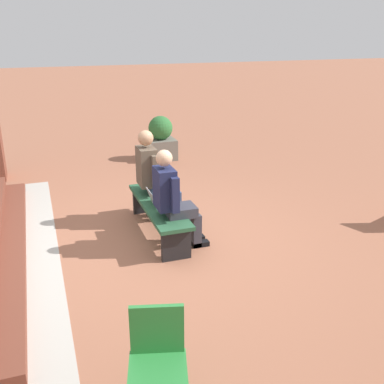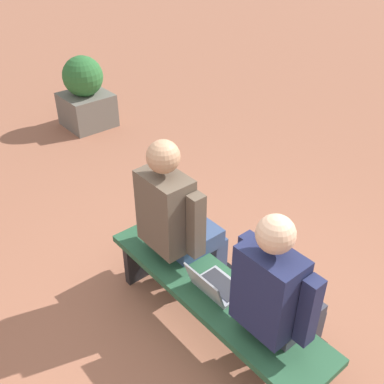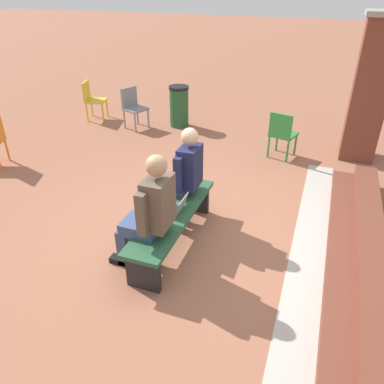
{
  "view_description": "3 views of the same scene",
  "coord_description": "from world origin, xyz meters",
  "px_view_note": "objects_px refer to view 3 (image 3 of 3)",
  "views": [
    {
      "loc": [
        -5.33,
        1.3,
        2.72
      ],
      "look_at": [
        -0.07,
        -0.56,
        0.66
      ],
      "focal_mm": 42.0,
      "sensor_mm": 36.0,
      "label": 1
    },
    {
      "loc": [
        -1.33,
        1.3,
        2.63
      ],
      "look_at": [
        0.58,
        -0.3,
        0.97
      ],
      "focal_mm": 42.0,
      "sensor_mm": 36.0,
      "label": 2
    },
    {
      "loc": [
        3.57,
        1.3,
        2.84
      ],
      "look_at": [
        0.52,
        0.18,
        0.97
      ],
      "focal_mm": 35.0,
      "sensor_mm": 36.0,
      "label": 3
    }
  ],
  "objects_px": {
    "person_student": "(182,174)",
    "plastic_chair_near_bench_right": "(92,98)",
    "plastic_chair_mid_courtyard": "(133,105)",
    "litter_bin": "(179,106)",
    "laptop": "(174,208)",
    "plastic_chair_far_right": "(282,132)",
    "person_adult": "(149,211)",
    "bench": "(173,219)"
  },
  "relations": [
    {
      "from": "person_student",
      "to": "person_adult",
      "type": "xyz_separation_m",
      "value": [
        0.92,
        -0.0,
        0.02
      ]
    },
    {
      "from": "person_adult",
      "to": "plastic_chair_far_right",
      "type": "relative_size",
      "value": 1.64
    },
    {
      "from": "litter_bin",
      "to": "bench",
      "type": "bearing_deg",
      "value": 20.77
    },
    {
      "from": "laptop",
      "to": "person_student",
      "type": "bearing_deg",
      "value": -170.17
    },
    {
      "from": "person_student",
      "to": "plastic_chair_near_bench_right",
      "type": "relative_size",
      "value": 1.58
    },
    {
      "from": "plastic_chair_mid_courtyard",
      "to": "litter_bin",
      "type": "distance_m",
      "value": 0.97
    },
    {
      "from": "plastic_chair_far_right",
      "to": "person_student",
      "type": "bearing_deg",
      "value": -19.65
    },
    {
      "from": "plastic_chair_far_right",
      "to": "plastic_chair_near_bench_right",
      "type": "relative_size",
      "value": 1.0
    },
    {
      "from": "bench",
      "to": "litter_bin",
      "type": "xyz_separation_m",
      "value": [
        -3.91,
        -1.48,
        0.08
      ]
    },
    {
      "from": "plastic_chair_mid_courtyard",
      "to": "litter_bin",
      "type": "relative_size",
      "value": 0.98
    },
    {
      "from": "laptop",
      "to": "plastic_chair_mid_courtyard",
      "type": "distance_m",
      "value": 4.2
    },
    {
      "from": "person_student",
      "to": "plastic_chair_near_bench_right",
      "type": "bearing_deg",
      "value": -133.1
    },
    {
      "from": "person_adult",
      "to": "laptop",
      "type": "distance_m",
      "value": 0.53
    },
    {
      "from": "person_adult",
      "to": "laptop",
      "type": "height_order",
      "value": "person_adult"
    },
    {
      "from": "person_student",
      "to": "plastic_chair_mid_courtyard",
      "type": "distance_m",
      "value": 3.79
    },
    {
      "from": "person_adult",
      "to": "plastic_chair_far_right",
      "type": "bearing_deg",
      "value": 165.32
    },
    {
      "from": "bench",
      "to": "plastic_chair_near_bench_right",
      "type": "distance_m",
      "value": 5.07
    },
    {
      "from": "person_student",
      "to": "plastic_chair_mid_courtyard",
      "type": "height_order",
      "value": "person_student"
    },
    {
      "from": "plastic_chair_mid_courtyard",
      "to": "litter_bin",
      "type": "height_order",
      "value": "litter_bin"
    },
    {
      "from": "person_student",
      "to": "litter_bin",
      "type": "relative_size",
      "value": 1.55
    },
    {
      "from": "person_adult",
      "to": "litter_bin",
      "type": "height_order",
      "value": "person_adult"
    },
    {
      "from": "plastic_chair_mid_courtyard",
      "to": "plastic_chair_near_bench_right",
      "type": "distance_m",
      "value": 1.14
    },
    {
      "from": "bench",
      "to": "plastic_chair_mid_courtyard",
      "type": "height_order",
      "value": "plastic_chair_mid_courtyard"
    },
    {
      "from": "plastic_chair_far_right",
      "to": "person_adult",
      "type": "bearing_deg",
      "value": -14.68
    },
    {
      "from": "bench",
      "to": "person_adult",
      "type": "bearing_deg",
      "value": -8.86
    },
    {
      "from": "person_student",
      "to": "person_adult",
      "type": "relative_size",
      "value": 0.96
    },
    {
      "from": "person_student",
      "to": "plastic_chair_near_bench_right",
      "type": "xyz_separation_m",
      "value": [
        -3.2,
        -3.42,
        -0.23
      ]
    },
    {
      "from": "bench",
      "to": "plastic_chair_near_bench_right",
      "type": "xyz_separation_m",
      "value": [
        -3.67,
        -3.48,
        0.13
      ]
    },
    {
      "from": "plastic_chair_far_right",
      "to": "litter_bin",
      "type": "xyz_separation_m",
      "value": [
        -0.93,
        -2.31,
        -0.05
      ]
    },
    {
      "from": "person_adult",
      "to": "plastic_chair_mid_courtyard",
      "type": "height_order",
      "value": "person_adult"
    },
    {
      "from": "laptop",
      "to": "plastic_chair_mid_courtyard",
      "type": "relative_size",
      "value": 0.38
    },
    {
      "from": "plastic_chair_near_bench_right",
      "to": "plastic_chair_mid_courtyard",
      "type": "bearing_deg",
      "value": 80.63
    },
    {
      "from": "laptop",
      "to": "plastic_chair_mid_courtyard",
      "type": "height_order",
      "value": "plastic_chair_mid_courtyard"
    },
    {
      "from": "laptop",
      "to": "plastic_chair_far_right",
      "type": "xyz_separation_m",
      "value": [
        -2.96,
        0.82,
        -0.02
      ]
    },
    {
      "from": "laptop",
      "to": "plastic_chair_far_right",
      "type": "bearing_deg",
      "value": 164.58
    },
    {
      "from": "person_adult",
      "to": "plastic_chair_mid_courtyard",
      "type": "distance_m",
      "value": 4.56
    },
    {
      "from": "person_adult",
      "to": "litter_bin",
      "type": "relative_size",
      "value": 1.6
    },
    {
      "from": "plastic_chair_near_bench_right",
      "to": "litter_bin",
      "type": "height_order",
      "value": "litter_bin"
    },
    {
      "from": "bench",
      "to": "laptop",
      "type": "height_order",
      "value": "laptop"
    },
    {
      "from": "bench",
      "to": "plastic_chair_mid_courtyard",
      "type": "bearing_deg",
      "value": -145.93
    },
    {
      "from": "person_adult",
      "to": "plastic_chair_far_right",
      "type": "distance_m",
      "value": 3.55
    },
    {
      "from": "person_adult",
      "to": "plastic_chair_mid_courtyard",
      "type": "xyz_separation_m",
      "value": [
        -3.93,
        -2.29,
        -0.25
      ]
    }
  ]
}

